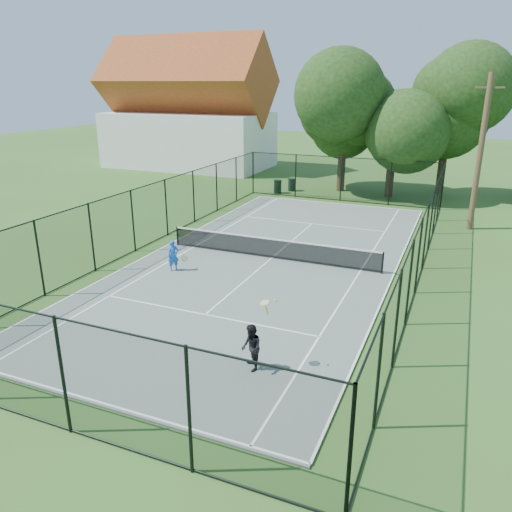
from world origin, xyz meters
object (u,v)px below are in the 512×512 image
at_px(tennis_net, 272,248).
at_px(utility_pole, 480,153).
at_px(trash_bin_right, 292,185).
at_px(trash_bin_left, 278,187).
at_px(player_blue, 173,256).
at_px(player_black, 251,347).

height_order(tennis_net, utility_pole, utility_pole).
height_order(trash_bin_right, utility_pole, utility_pole).
xyz_separation_m(tennis_net, trash_bin_left, (-4.84, 13.69, -0.09)).
height_order(player_blue, player_black, player_black).
bearing_deg(trash_bin_right, player_blue, -87.32).
height_order(tennis_net, trash_bin_left, tennis_net).
xyz_separation_m(player_blue, player_black, (6.17, -5.90, 0.03)).
relative_size(utility_pole, player_black, 3.93).
xyz_separation_m(trash_bin_right, player_black, (7.01, -23.84, 0.28)).
height_order(utility_pole, player_black, utility_pole).
height_order(tennis_net, player_blue, player_blue).
relative_size(trash_bin_left, player_blue, 0.73).
relative_size(tennis_net, player_blue, 7.61).
relative_size(tennis_net, trash_bin_right, 10.89).
xyz_separation_m(utility_pole, player_black, (-5.45, -17.96, -3.42)).
xyz_separation_m(trash_bin_right, player_blue, (0.84, -17.94, 0.25)).
bearing_deg(player_blue, tennis_net, 42.79).
distance_m(player_blue, player_black, 8.54).
relative_size(trash_bin_left, utility_pole, 0.12).
height_order(tennis_net, trash_bin_right, tennis_net).
xyz_separation_m(tennis_net, player_black, (2.86, -8.96, 0.17)).
bearing_deg(utility_pole, player_blue, -133.93).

